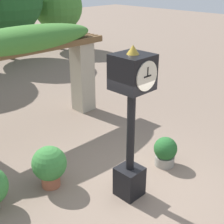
{
  "coord_description": "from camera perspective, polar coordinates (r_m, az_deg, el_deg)",
  "views": [
    {
      "loc": [
        -4.17,
        -3.49,
        4.19
      ],
      "look_at": [
        -0.24,
        0.45,
        1.7
      ],
      "focal_mm": 50.0,
      "sensor_mm": 36.0,
      "label": 1
    }
  ],
  "objects": [
    {
      "name": "ground_plane",
      "position": [
        6.86,
        4.17,
        -13.59
      ],
      "size": [
        60.0,
        60.0,
        0.0
      ],
      "primitive_type": "plane",
      "color": "#7F6B5B"
    },
    {
      "name": "pedestal_clock",
      "position": [
        5.74,
        3.53,
        -0.71
      ],
      "size": [
        0.63,
        0.68,
        3.09
      ],
      "color": "black",
      "rests_on": "ground"
    },
    {
      "name": "pergola",
      "position": [
        8.79,
        -15.64,
        10.04
      ],
      "size": [
        5.08,
        1.16,
        2.93
      ],
      "color": "#A89E89",
      "rests_on": "ground"
    },
    {
      "name": "potted_plant_near_left",
      "position": [
        7.46,
        9.71,
        -7.09
      ],
      "size": [
        0.55,
        0.55,
        0.71
      ],
      "color": "gray",
      "rests_on": "ground"
    },
    {
      "name": "potted_plant_near_right",
      "position": [
        6.73,
        -11.37,
        -9.49
      ],
      "size": [
        0.74,
        0.74,
        0.93
      ],
      "color": "#9E563D",
      "rests_on": "ground"
    }
  ]
}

